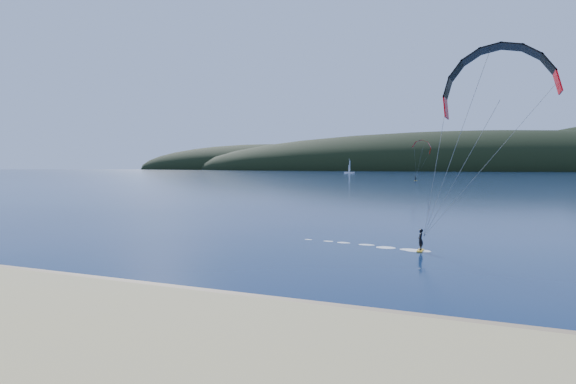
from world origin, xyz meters
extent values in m
plane|color=#081A3D|center=(0.00, 0.00, 0.00)|extent=(1800.00, 1800.00, 0.00)
cube|color=#997959|center=(0.00, 4.50, 0.05)|extent=(220.00, 2.50, 0.10)
ellipsoid|color=black|center=(-50.00, 720.00, 0.00)|extent=(840.00, 280.00, 110.00)
ellipsoid|color=black|center=(-380.00, 780.00, 0.00)|extent=(520.00, 220.00, 90.00)
cube|color=gold|center=(7.13, 22.42, 0.05)|extent=(0.47, 1.34, 0.08)
imported|color=black|center=(7.13, 22.42, 0.89)|extent=(0.41, 0.61, 1.63)
cylinder|color=gray|center=(10.00, 19.19, 5.81)|extent=(0.02, 0.02, 12.12)
cube|color=gold|center=(-22.84, 207.49, 0.06)|extent=(1.38, 1.50, 0.09)
imported|color=black|center=(-22.84, 207.49, 1.04)|extent=(1.15, 1.17, 1.91)
cylinder|color=gray|center=(-21.04, 204.33, 7.51)|extent=(0.02, 0.02, 13.82)
cube|color=white|center=(-110.42, 401.42, 0.56)|extent=(9.08, 3.50, 1.56)
cylinder|color=white|center=(-110.42, 401.42, 6.67)|extent=(0.22, 0.22, 12.24)
cube|color=white|center=(-110.36, 402.97, 6.67)|extent=(0.27, 2.89, 8.90)
cube|color=white|center=(-110.36, 399.64, 4.45)|extent=(0.22, 2.22, 5.56)
camera|label=1|loc=(12.86, -16.13, 6.49)|focal=31.05mm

